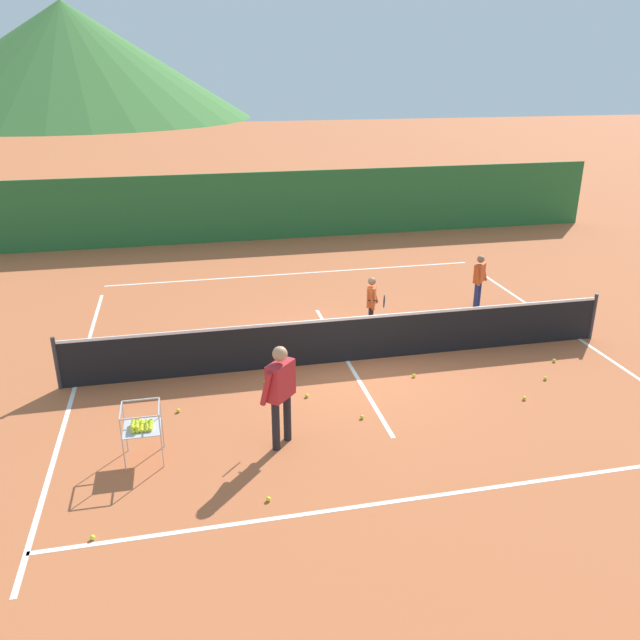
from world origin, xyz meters
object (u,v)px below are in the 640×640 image
at_px(instructor, 280,387).
at_px(tennis_ball_7, 524,398).
at_px(student_0, 372,300).
at_px(tennis_ball_10, 268,499).
at_px(student_1, 479,276).
at_px(tennis_ball_2, 545,378).
at_px(tennis_ball_5, 414,375).
at_px(ball_cart, 141,426).
at_px(tennis_ball_0, 178,411).
at_px(tennis_ball_4, 554,360).
at_px(tennis_ball_8, 362,417).
at_px(tennis_net, 348,339).
at_px(tennis_ball_6, 307,396).
at_px(tennis_ball_9, 93,537).
at_px(tennis_ball_1, 265,382).

xyz_separation_m(instructor, tennis_ball_7, (4.57, 0.49, -1.00)).
relative_size(student_0, tennis_ball_10, 19.23).
distance_m(student_1, tennis_ball_2, 4.15).
relative_size(student_0, tennis_ball_5, 19.23).
relative_size(instructor, ball_cart, 1.92).
distance_m(tennis_ball_0, tennis_ball_4, 7.61).
distance_m(student_0, tennis_ball_8, 3.97).
xyz_separation_m(tennis_net, tennis_ball_10, (-2.24, -4.19, -0.47)).
bearing_deg(tennis_ball_2, tennis_ball_8, -170.48).
xyz_separation_m(ball_cart, tennis_ball_6, (2.85, 1.40, -0.56)).
bearing_deg(tennis_ball_10, tennis_ball_6, 68.60).
bearing_deg(tennis_net, student_0, 56.45).
relative_size(tennis_net, tennis_ball_7, 166.21).
height_order(student_1, tennis_ball_5, student_1).
bearing_deg(tennis_ball_9, student_1, 38.78).
distance_m(tennis_ball_1, tennis_ball_10, 3.57).
bearing_deg(instructor, tennis_ball_8, 18.04).
bearing_deg(student_0, tennis_ball_1, -143.20).
distance_m(tennis_ball_7, tennis_ball_10, 5.34).
distance_m(tennis_net, instructor, 3.36).
bearing_deg(student_0, tennis_ball_2, -49.13).
height_order(tennis_ball_4, tennis_ball_8, same).
bearing_deg(tennis_ball_2, tennis_ball_7, -141.31).
xyz_separation_m(tennis_ball_2, tennis_ball_6, (-4.67, 0.30, 0.00)).
bearing_deg(tennis_ball_10, tennis_ball_9, -172.75).
relative_size(tennis_ball_8, tennis_ball_10, 1.00).
xyz_separation_m(tennis_ball_6, tennis_ball_8, (0.79, -0.96, 0.00)).
height_order(tennis_ball_4, tennis_ball_10, same).
distance_m(student_1, tennis_ball_8, 6.45).
height_order(tennis_ball_2, tennis_ball_5, same).
relative_size(tennis_ball_0, tennis_ball_5, 1.00).
bearing_deg(tennis_ball_8, tennis_ball_10, -135.16).
bearing_deg(instructor, tennis_ball_5, 31.68).
height_order(instructor, tennis_ball_5, instructor).
height_order(student_0, tennis_ball_10, student_0).
height_order(tennis_ball_8, tennis_ball_9, same).
height_order(tennis_net, student_1, student_1).
distance_m(tennis_ball_1, tennis_ball_7, 4.83).
relative_size(student_1, tennis_ball_1, 19.68).
height_order(student_0, tennis_ball_2, student_0).
distance_m(tennis_ball_5, tennis_ball_10, 4.62).
distance_m(tennis_ball_0, tennis_ball_2, 7.00).
bearing_deg(instructor, ball_cart, 178.98).
bearing_deg(tennis_net, tennis_ball_10, -118.12).
bearing_deg(tennis_ball_10, ball_cart, 140.26).
bearing_deg(tennis_ball_7, tennis_net, 140.26).
distance_m(student_1, tennis_ball_1, 6.60).
bearing_deg(tennis_ball_0, tennis_net, 22.02).
bearing_deg(tennis_ball_0, student_0, 32.52).
relative_size(tennis_ball_1, tennis_ball_2, 1.00).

